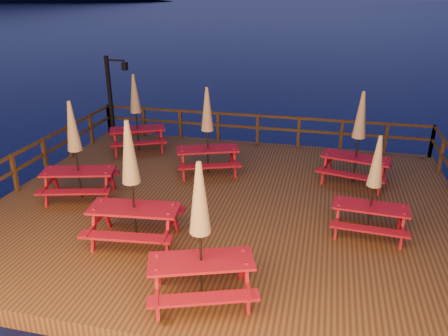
% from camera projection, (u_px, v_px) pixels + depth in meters
% --- Properties ---
extents(ground, '(500.00, 500.00, 0.00)m').
position_uv_depth(ground, '(227.00, 215.00, 11.71)').
color(ground, black).
rests_on(ground, ground).
extents(deck, '(12.00, 10.00, 0.40)m').
position_uv_depth(deck, '(227.00, 209.00, 11.63)').
color(deck, '#462716').
rests_on(deck, ground).
extents(deck_piles, '(11.44, 9.44, 1.40)m').
position_uv_depth(deck_piles, '(227.00, 225.00, 11.82)').
color(deck_piles, '#392412').
rests_on(deck_piles, ground).
extents(railing, '(11.80, 9.75, 1.10)m').
position_uv_depth(railing, '(241.00, 152.00, 12.86)').
color(railing, '#392412').
rests_on(railing, deck).
extents(lamp_post, '(0.85, 0.18, 3.00)m').
position_uv_depth(lamp_post, '(113.00, 89.00, 16.12)').
color(lamp_post, black).
rests_on(lamp_post, deck).
extents(picnic_table_0, '(2.27, 2.08, 2.64)m').
position_uv_depth(picnic_table_0, '(207.00, 130.00, 12.89)').
color(picnic_table_0, maroon).
rests_on(picnic_table_0, deck).
extents(picnic_table_1, '(2.18, 1.93, 2.69)m').
position_uv_depth(picnic_table_1, '(358.00, 137.00, 12.19)').
color(picnic_table_1, maroon).
rests_on(picnic_table_1, deck).
extents(picnic_table_2, '(2.28, 2.08, 2.67)m').
position_uv_depth(picnic_table_2, '(200.00, 231.00, 7.48)').
color(picnic_table_2, maroon).
rests_on(picnic_table_2, deck).
extents(picnic_table_3, '(2.13, 1.82, 2.80)m').
position_uv_depth(picnic_table_3, '(132.00, 182.00, 9.24)').
color(picnic_table_3, maroon).
rests_on(picnic_table_3, deck).
extents(picnic_table_4, '(2.33, 2.18, 2.65)m').
position_uv_depth(picnic_table_4, '(136.00, 112.00, 14.75)').
color(picnic_table_4, maroon).
rests_on(picnic_table_4, deck).
extents(picnic_table_5, '(1.75, 1.47, 2.37)m').
position_uv_depth(picnic_table_5, '(374.00, 185.00, 9.61)').
color(picnic_table_5, maroon).
rests_on(picnic_table_5, deck).
extents(picnic_table_6, '(2.20, 1.97, 2.66)m').
position_uv_depth(picnic_table_6, '(75.00, 150.00, 11.28)').
color(picnic_table_6, maroon).
rests_on(picnic_table_6, deck).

